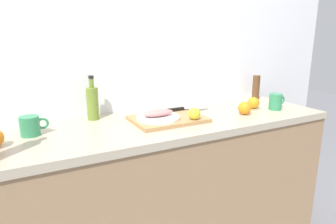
{
  "coord_description": "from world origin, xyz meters",
  "views": [
    {
      "loc": [
        -0.69,
        -1.41,
        1.36
      ],
      "look_at": [
        0.04,
        -0.01,
        0.95
      ],
      "focal_mm": 31.7,
      "sensor_mm": 36.0,
      "label": 1
    }
  ],
  "objects_px": {
    "white_plate": "(158,118)",
    "fish_fillet": "(158,113)",
    "lemon_0": "(194,114)",
    "orange_0": "(245,108)",
    "chef_knife": "(183,108)",
    "cutting_board": "(168,119)",
    "olive_oil_bottle": "(93,102)",
    "coffee_mug_1": "(276,102)",
    "coffee_mug_0": "(30,126)",
    "pepper_mill": "(256,87)"
  },
  "relations": [
    {
      "from": "white_plate",
      "to": "fish_fillet",
      "type": "height_order",
      "value": "fish_fillet"
    },
    {
      "from": "lemon_0",
      "to": "orange_0",
      "type": "xyz_separation_m",
      "value": [
        0.36,
        0.01,
        -0.01
      ]
    },
    {
      "from": "white_plate",
      "to": "chef_knife",
      "type": "distance_m",
      "value": 0.25
    },
    {
      "from": "cutting_board",
      "to": "lemon_0",
      "type": "relative_size",
      "value": 6.11
    },
    {
      "from": "chef_knife",
      "to": "orange_0",
      "type": "relative_size",
      "value": 3.75
    },
    {
      "from": "olive_oil_bottle",
      "to": "fish_fillet",
      "type": "bearing_deg",
      "value": -37.22
    },
    {
      "from": "chef_knife",
      "to": "olive_oil_bottle",
      "type": "height_order",
      "value": "olive_oil_bottle"
    },
    {
      "from": "chef_knife",
      "to": "coffee_mug_1",
      "type": "xyz_separation_m",
      "value": [
        0.57,
        -0.19,
        0.02
      ]
    },
    {
      "from": "cutting_board",
      "to": "coffee_mug_0",
      "type": "xyz_separation_m",
      "value": [
        -0.69,
        0.08,
        0.04
      ]
    },
    {
      "from": "coffee_mug_1",
      "to": "pepper_mill",
      "type": "relative_size",
      "value": 0.68
    },
    {
      "from": "fish_fillet",
      "to": "coffee_mug_1",
      "type": "height_order",
      "value": "coffee_mug_1"
    },
    {
      "from": "chef_knife",
      "to": "coffee_mug_1",
      "type": "relative_size",
      "value": 2.44
    },
    {
      "from": "cutting_board",
      "to": "olive_oil_bottle",
      "type": "xyz_separation_m",
      "value": [
        -0.36,
        0.22,
        0.09
      ]
    },
    {
      "from": "fish_fillet",
      "to": "orange_0",
      "type": "bearing_deg",
      "value": -9.51
    },
    {
      "from": "lemon_0",
      "to": "coffee_mug_1",
      "type": "height_order",
      "value": "coffee_mug_1"
    },
    {
      "from": "fish_fillet",
      "to": "olive_oil_bottle",
      "type": "distance_m",
      "value": 0.37
    },
    {
      "from": "orange_0",
      "to": "lemon_0",
      "type": "bearing_deg",
      "value": -178.21
    },
    {
      "from": "lemon_0",
      "to": "olive_oil_bottle",
      "type": "xyz_separation_m",
      "value": [
        -0.46,
        0.32,
        0.05
      ]
    },
    {
      "from": "white_plate",
      "to": "orange_0",
      "type": "distance_m",
      "value": 0.54
    },
    {
      "from": "pepper_mill",
      "to": "white_plate",
      "type": "bearing_deg",
      "value": -166.57
    },
    {
      "from": "lemon_0",
      "to": "fish_fillet",
      "type": "bearing_deg",
      "value": 149.01
    },
    {
      "from": "cutting_board",
      "to": "olive_oil_bottle",
      "type": "distance_m",
      "value": 0.43
    },
    {
      "from": "fish_fillet",
      "to": "coffee_mug_1",
      "type": "bearing_deg",
      "value": -6.18
    },
    {
      "from": "cutting_board",
      "to": "coffee_mug_1",
      "type": "relative_size",
      "value": 3.31
    },
    {
      "from": "cutting_board",
      "to": "olive_oil_bottle",
      "type": "height_order",
      "value": "olive_oil_bottle"
    },
    {
      "from": "white_plate",
      "to": "lemon_0",
      "type": "height_order",
      "value": "lemon_0"
    },
    {
      "from": "olive_oil_bottle",
      "to": "coffee_mug_0",
      "type": "height_order",
      "value": "olive_oil_bottle"
    },
    {
      "from": "fish_fillet",
      "to": "chef_knife",
      "type": "distance_m",
      "value": 0.25
    },
    {
      "from": "coffee_mug_0",
      "to": "cutting_board",
      "type": "bearing_deg",
      "value": -6.89
    },
    {
      "from": "chef_knife",
      "to": "olive_oil_bottle",
      "type": "relative_size",
      "value": 1.18
    },
    {
      "from": "chef_knife",
      "to": "lemon_0",
      "type": "xyz_separation_m",
      "value": [
        -0.06,
        -0.21,
        0.02
      ]
    },
    {
      "from": "coffee_mug_0",
      "to": "white_plate",
      "type": "bearing_deg",
      "value": -7.91
    },
    {
      "from": "olive_oil_bottle",
      "to": "coffee_mug_1",
      "type": "bearing_deg",
      "value": -15.97
    },
    {
      "from": "olive_oil_bottle",
      "to": "pepper_mill",
      "type": "distance_m",
      "value": 1.2
    },
    {
      "from": "white_plate",
      "to": "cutting_board",
      "type": "bearing_deg",
      "value": 3.48
    },
    {
      "from": "coffee_mug_1",
      "to": "cutting_board",
      "type": "bearing_deg",
      "value": 173.0
    },
    {
      "from": "olive_oil_bottle",
      "to": "coffee_mug_0",
      "type": "distance_m",
      "value": 0.36
    },
    {
      "from": "white_plate",
      "to": "coffee_mug_1",
      "type": "bearing_deg",
      "value": -6.18
    },
    {
      "from": "lemon_0",
      "to": "coffee_mug_1",
      "type": "xyz_separation_m",
      "value": [
        0.62,
        0.01,
        -0.0
      ]
    },
    {
      "from": "white_plate",
      "to": "olive_oil_bottle",
      "type": "bearing_deg",
      "value": 142.78
    },
    {
      "from": "white_plate",
      "to": "lemon_0",
      "type": "relative_size",
      "value": 3.63
    },
    {
      "from": "coffee_mug_0",
      "to": "olive_oil_bottle",
      "type": "bearing_deg",
      "value": 22.72
    },
    {
      "from": "coffee_mug_1",
      "to": "fish_fillet",
      "type": "bearing_deg",
      "value": 173.82
    },
    {
      "from": "cutting_board",
      "to": "white_plate",
      "type": "bearing_deg",
      "value": -176.52
    },
    {
      "from": "olive_oil_bottle",
      "to": "pepper_mill",
      "type": "relative_size",
      "value": 1.42
    },
    {
      "from": "cutting_board",
      "to": "fish_fillet",
      "type": "distance_m",
      "value": 0.08
    },
    {
      "from": "chef_knife",
      "to": "coffee_mug_0",
      "type": "distance_m",
      "value": 0.85
    },
    {
      "from": "cutting_board",
      "to": "orange_0",
      "type": "bearing_deg",
      "value": -11.19
    },
    {
      "from": "white_plate",
      "to": "fish_fillet",
      "type": "xyz_separation_m",
      "value": [
        0.0,
        0.0,
        0.03
      ]
    },
    {
      "from": "chef_knife",
      "to": "orange_0",
      "type": "xyz_separation_m",
      "value": [
        0.31,
        -0.2,
        0.01
      ]
    }
  ]
}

